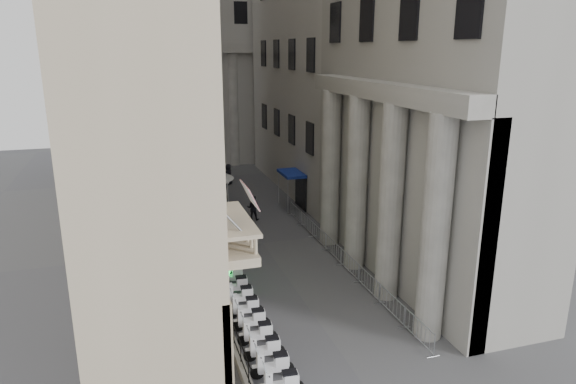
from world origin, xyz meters
The scene contains 30 objects.
far_building centered at (0.00, 48.00, 15.00)m, with size 22.00×10.00×30.00m, color beige.
iron_fence centered at (-4.30, 18.00, 0.00)m, with size 0.30×28.00×1.40m, color black, non-canonical shape.
blue_awning centered at (4.15, 26.00, 0.00)m, with size 1.60×3.00×3.00m, color navy, non-canonical shape.
flag centered at (-4.00, 5.00, 0.00)m, with size 1.00×1.40×8.20m, color #9E0C11, non-canonical shape.
scooter_1 centered at (-3.19, 5.13, 0.00)m, with size 0.56×1.40×1.50m, color white, non-canonical shape.
scooter_2 centered at (-3.19, 6.35, 0.00)m, with size 0.56×1.40×1.50m, color white, non-canonical shape.
scooter_3 centered at (-3.19, 7.57, 0.00)m, with size 0.56×1.40×1.50m, color white, non-canonical shape.
scooter_4 centered at (-3.19, 8.79, 0.00)m, with size 0.56×1.40×1.50m, color white, non-canonical shape.
scooter_5 centered at (-3.19, 10.01, 0.00)m, with size 0.56×1.40×1.50m, color white, non-canonical shape.
scooter_6 centered at (-3.19, 11.24, 0.00)m, with size 0.56×1.40×1.50m, color white, non-canonical shape.
scooter_7 centered at (-3.19, 12.46, 0.00)m, with size 0.56×1.40×1.50m, color white, non-canonical shape.
scooter_8 centered at (-3.19, 13.68, 0.00)m, with size 0.56×1.40×1.50m, color white, non-canonical shape.
scooter_9 centered at (-3.19, 14.90, 0.00)m, with size 0.56×1.40×1.50m, color white, non-canonical shape.
scooter_10 centered at (-3.19, 16.12, 0.00)m, with size 0.56×1.40×1.50m, color white, non-canonical shape.
scooter_11 centered at (-3.19, 17.34, 0.00)m, with size 0.56×1.40×1.50m, color white, non-canonical shape.
scooter_12 centered at (-3.19, 18.57, 0.00)m, with size 0.56×1.40×1.50m, color white, non-canonical shape.
barrier_0 centered at (3.58, 5.62, 0.00)m, with size 0.60×2.40×1.10m, color #ADB0B5, non-canonical shape.
barrier_1 centered at (3.58, 8.12, 0.00)m, with size 0.60×2.40×1.10m, color #ADB0B5, non-canonical shape.
barrier_2 centered at (3.58, 10.62, 0.00)m, with size 0.60×2.40×1.10m, color #ADB0B5, non-canonical shape.
barrier_3 centered at (3.58, 13.12, 0.00)m, with size 0.60×2.40×1.10m, color #ADB0B5, non-canonical shape.
barrier_4 centered at (3.58, 15.62, 0.00)m, with size 0.60×2.40×1.10m, color #ADB0B5, non-canonical shape.
barrier_5 centered at (3.58, 18.12, 0.00)m, with size 0.60×2.40×1.10m, color #ADB0B5, non-canonical shape.
barrier_6 centered at (3.58, 20.62, 0.00)m, with size 0.60×2.40×1.10m, color #ADB0B5, non-canonical shape.
barrier_7 centered at (3.58, 23.12, 0.00)m, with size 0.60×2.40×1.10m, color #ADB0B5, non-canonical shape.
security_tent centered at (-2.41, 28.29, 2.93)m, with size 4.31×4.31×3.50m.
street_lamp centered at (-3.89, 27.12, 5.04)m, with size 2.59×1.21×8.43m.
info_kiosk centered at (-3.39, 13.77, 1.04)m, with size 0.56×1.01×2.06m.
pedestrian_a centered at (-0.46, 31.01, 0.84)m, with size 0.61×0.40×1.68m, color #0C1532.
pedestrian_b centered at (0.52, 24.10, 0.94)m, with size 0.91×0.71×1.87m, color black.
pedestrian_c centered at (0.73, 34.98, 0.99)m, with size 0.96×0.63×1.97m, color black.
Camera 1 is at (-7.77, -11.75, 12.46)m, focal length 32.00 mm.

